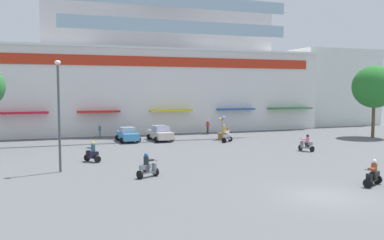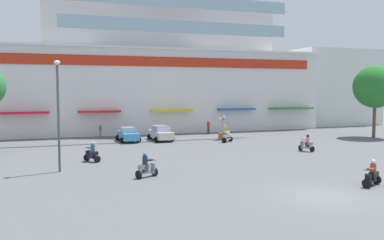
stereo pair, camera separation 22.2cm
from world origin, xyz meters
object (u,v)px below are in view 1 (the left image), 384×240
object	(u,v)px
plaza_tree_1	(374,87)
scooter_rider_3	(147,167)
pedestrian_0	(224,131)
pedestrian_1	(208,126)
parked_car_0	(128,134)
scooter_rider_1	(373,175)
scooter_rider_4	(93,154)
scooter_rider_0	(227,136)
streetlamp_near	(59,108)
pedestrian_2	(100,130)
parked_car_1	(160,133)
scooter_rider_2	(307,144)
balloon_vendor_cart	(222,132)

from	to	relation	value
plaza_tree_1	scooter_rider_3	size ratio (longest dim) A/B	5.20
pedestrian_0	pedestrian_1	world-z (taller)	pedestrian_1
parked_car_0	scooter_rider_1	distance (m)	25.58
parked_car_0	scooter_rider_4	distance (m)	11.64
pedestrian_0	pedestrian_1	xyz separation A→B (m)	(0.47, 6.06, 0.01)
plaza_tree_1	scooter_rider_4	world-z (taller)	plaza_tree_1
scooter_rider_0	pedestrian_1	size ratio (longest dim) A/B	0.85
streetlamp_near	scooter_rider_1	bearing A→B (deg)	-29.74
scooter_rider_0	pedestrian_2	bearing A→B (deg)	149.23
parked_car_1	scooter_rider_1	size ratio (longest dim) A/B	2.79
pedestrian_1	pedestrian_2	world-z (taller)	pedestrian_1
scooter_rider_2	streetlamp_near	xyz separation A→B (m)	(-20.69, -2.33, 3.62)
parked_car_0	pedestrian_2	bearing A→B (deg)	125.39
scooter_rider_3	scooter_rider_4	world-z (taller)	scooter_rider_3
parked_car_0	pedestrian_1	xyz separation A→B (m)	(10.37, 3.66, 0.25)
plaza_tree_1	pedestrian_0	world-z (taller)	plaza_tree_1
pedestrian_1	streetlamp_near	world-z (taller)	streetlamp_near
scooter_rider_1	balloon_vendor_cart	distance (m)	21.76
scooter_rider_3	pedestrian_1	xyz separation A→B (m)	(11.99, 20.97, 0.36)
scooter_rider_3	scooter_rider_4	xyz separation A→B (m)	(-2.81, 6.55, -0.01)
parked_car_1	scooter_rider_1	bearing A→B (deg)	-74.03
pedestrian_0	pedestrian_2	xyz separation A→B (m)	(-12.41, 5.93, -0.06)
scooter_rider_2	balloon_vendor_cart	xyz separation A→B (m)	(-3.94, 9.78, 0.18)
scooter_rider_4	streetlamp_near	world-z (taller)	streetlamp_near
scooter_rider_3	balloon_vendor_cart	distance (m)	19.43
scooter_rider_2	pedestrian_0	size ratio (longest dim) A/B	0.88
parked_car_0	pedestrian_0	xyz separation A→B (m)	(9.90, -2.40, 0.24)
scooter_rider_4	pedestrian_1	bearing A→B (deg)	44.27
parked_car_0	scooter_rider_3	size ratio (longest dim) A/B	2.60
plaza_tree_1	parked_car_1	distance (m)	24.65
pedestrian_0	balloon_vendor_cart	xyz separation A→B (m)	(0.10, 0.66, -0.17)
pedestrian_1	streetlamp_near	size ratio (longest dim) A/B	0.24
scooter_rider_0	scooter_rider_2	size ratio (longest dim) A/B	0.98
scooter_rider_3	parked_car_0	bearing A→B (deg)	84.65
parked_car_1	scooter_rider_0	bearing A→B (deg)	-29.23
scooter_rider_2	scooter_rider_1	bearing A→B (deg)	-107.72
scooter_rider_2	scooter_rider_3	world-z (taller)	scooter_rider_3
plaza_tree_1	pedestrian_2	bearing A→B (deg)	163.52
parked_car_0	scooter_rider_3	xyz separation A→B (m)	(-1.62, -17.31, -0.11)
plaza_tree_1	scooter_rider_4	size ratio (longest dim) A/B	5.29
parked_car_0	parked_car_1	world-z (taller)	parked_car_1
scooter_rider_1	scooter_rider_2	xyz separation A→B (m)	(3.82, 11.97, 0.03)
scooter_rider_1	pedestrian_1	distance (m)	27.16
parked_car_0	pedestrian_1	bearing A→B (deg)	19.45
scooter_rider_4	pedestrian_0	distance (m)	16.60
scooter_rider_4	pedestrian_2	distance (m)	14.43
scooter_rider_1	streetlamp_near	xyz separation A→B (m)	(-16.87, 9.64, 3.65)
plaza_tree_1	scooter_rider_2	size ratio (longest dim) A/B	5.37
balloon_vendor_cart	streetlamp_near	bearing A→B (deg)	-144.13
scooter_rider_0	pedestrian_0	xyz separation A→B (m)	(0.19, 1.35, 0.38)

